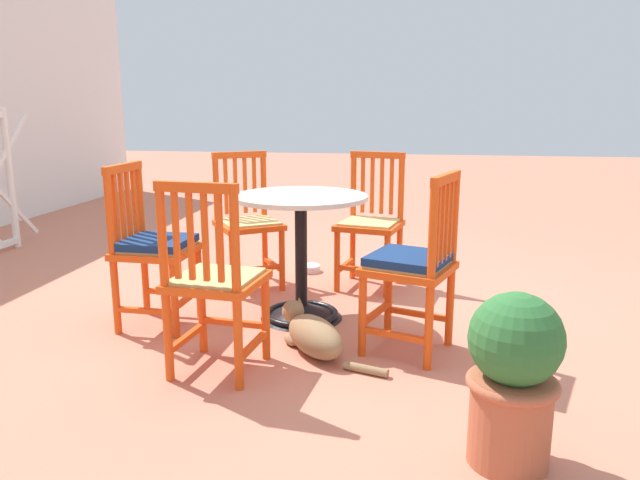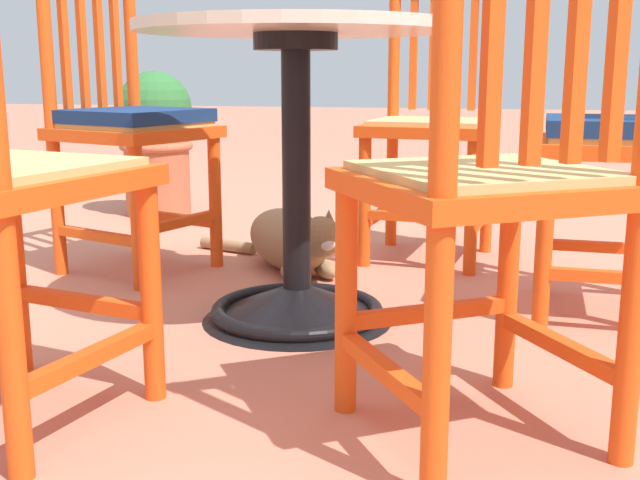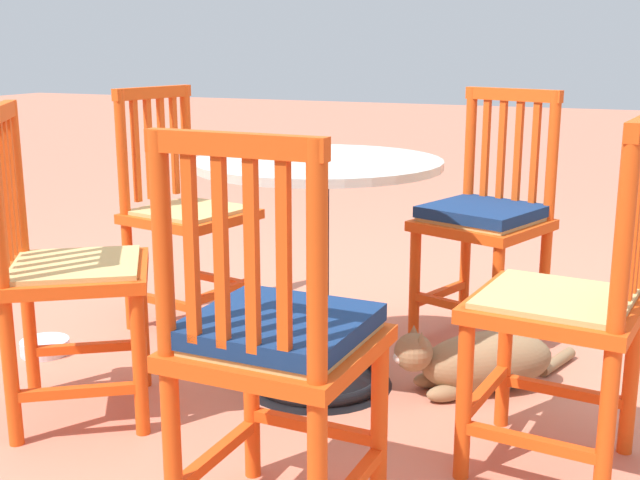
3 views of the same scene
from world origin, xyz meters
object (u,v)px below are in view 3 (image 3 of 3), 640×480
at_px(pet_water_bowl, 45,347).
at_px(orange_chair_facing_out, 275,344).
at_px(cafe_table, 318,300).
at_px(tabby_cat, 476,362).
at_px(orange_chair_at_corner, 568,308).
at_px(orange_chair_by_planter, 185,215).
at_px(orange_chair_near_fence, 66,273).
at_px(orange_chair_tucked_in, 486,220).

bearing_deg(pet_water_bowl, orange_chair_facing_out, 152.07).
relative_size(cafe_table, tabby_cat, 1.28).
distance_m(orange_chair_facing_out, pet_water_bowl, 1.46).
height_order(orange_chair_facing_out, orange_chair_at_corner, same).
xyz_separation_m(cafe_table, tabby_cat, (-0.48, -0.15, -0.19)).
bearing_deg(orange_chair_by_planter, orange_chair_near_fence, 98.37).
relative_size(orange_chair_by_planter, orange_chair_near_fence, 1.00).
relative_size(orange_chair_tucked_in, orange_chair_by_planter, 1.00).
relative_size(orange_chair_by_planter, tabby_cat, 1.53).
bearing_deg(orange_chair_at_corner, pet_water_bowl, -3.64).
xyz_separation_m(orange_chair_tucked_in, orange_chair_by_planter, (1.09, 0.30, -0.01)).
xyz_separation_m(cafe_table, orange_chair_near_fence, (0.58, 0.48, 0.15)).
bearing_deg(cafe_table, orange_chair_tucked_in, -121.35).
height_order(cafe_table, tabby_cat, cafe_table).
xyz_separation_m(orange_chair_at_corner, pet_water_bowl, (1.78, -0.11, -0.41)).
xyz_separation_m(orange_chair_facing_out, orange_chair_at_corner, (-0.54, -0.54, -0.01)).
relative_size(cafe_table, pet_water_bowl, 4.47).
height_order(orange_chair_by_planter, pet_water_bowl, orange_chair_by_planter).
bearing_deg(orange_chair_by_planter, tabby_cat, 170.56).
xyz_separation_m(orange_chair_facing_out, pet_water_bowl, (1.23, -0.65, -0.42)).
relative_size(orange_chair_facing_out, tabby_cat, 1.53).
height_order(orange_chair_at_corner, pet_water_bowl, orange_chair_at_corner).
xyz_separation_m(orange_chair_facing_out, tabby_cat, (-0.24, -0.94, -0.35)).
bearing_deg(orange_chair_near_fence, orange_chair_at_corner, -170.30).
bearing_deg(orange_chair_near_fence, cafe_table, -140.13).
bearing_deg(pet_water_bowl, orange_chair_tucked_in, -150.74).
distance_m(orange_chair_near_fence, pet_water_bowl, 0.68).
bearing_deg(cafe_table, tabby_cat, -162.94).
xyz_separation_m(cafe_table, orange_chair_facing_out, (-0.24, 0.79, 0.16)).
bearing_deg(orange_chair_facing_out, cafe_table, -73.23).
relative_size(orange_chair_near_fence, orange_chair_at_corner, 1.00).
bearing_deg(orange_chair_at_corner, orange_chair_facing_out, 44.93).
relative_size(orange_chair_tucked_in, pet_water_bowl, 5.36).
height_order(orange_chair_facing_out, tabby_cat, orange_chair_facing_out).
distance_m(orange_chair_by_planter, tabby_cat, 1.24).
relative_size(orange_chair_by_planter, orange_chair_facing_out, 1.00).
height_order(cafe_table, orange_chair_by_planter, orange_chair_by_planter).
bearing_deg(pet_water_bowl, cafe_table, -172.15).
bearing_deg(orange_chair_tucked_in, pet_water_bowl, 29.26).
bearing_deg(orange_chair_tucked_in, orange_chair_by_planter, 15.20).
relative_size(orange_chair_by_planter, pet_water_bowl, 5.36).
bearing_deg(orange_chair_tucked_in, cafe_table, 58.65).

